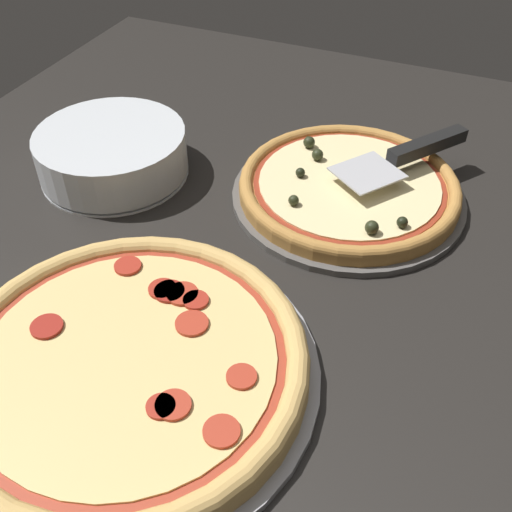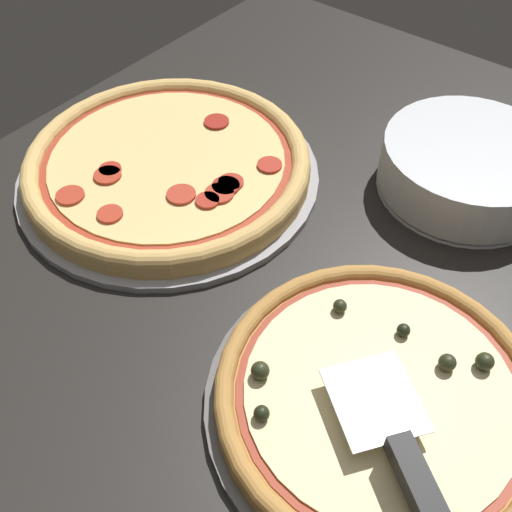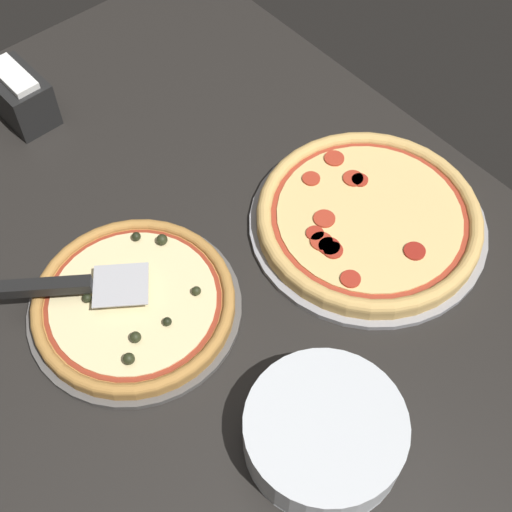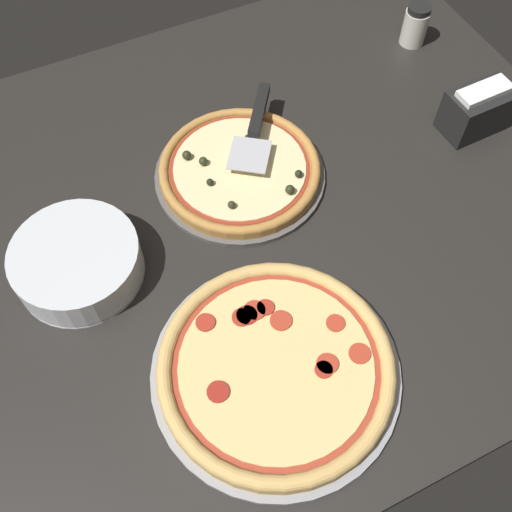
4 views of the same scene
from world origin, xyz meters
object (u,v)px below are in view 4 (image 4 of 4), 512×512
(pizza_front, at_px, (240,169))
(parmesan_shaker, at_px, (415,25))
(pizza_back, at_px, (276,367))
(serving_spatula, at_px, (257,119))
(napkin_holder, at_px, (477,109))
(plate_stack, at_px, (77,262))

(pizza_front, relative_size, parmesan_shaker, 3.33)
(pizza_front, height_order, pizza_back, pizza_front)
(serving_spatula, bearing_deg, pizza_front, 45.40)
(napkin_holder, bearing_deg, serving_spatula, -21.49)
(pizza_back, relative_size, napkin_holder, 2.84)
(parmesan_shaker, distance_m, napkin_holder, 0.28)
(plate_stack, height_order, napkin_holder, napkin_holder)
(pizza_front, distance_m, napkin_holder, 0.50)
(plate_stack, distance_m, napkin_holder, 0.84)
(serving_spatula, relative_size, plate_stack, 0.94)
(serving_spatula, xyz_separation_m, parmesan_shaker, (-0.45, -0.12, -0.01))
(pizza_front, xyz_separation_m, pizza_back, (0.12, 0.39, 0.00))
(serving_spatula, distance_m, plate_stack, 0.45)
(pizza_back, xyz_separation_m, serving_spatula, (-0.19, -0.47, 0.03))
(plate_stack, bearing_deg, pizza_back, 125.39)
(pizza_back, bearing_deg, napkin_holder, -153.38)
(napkin_holder, bearing_deg, pizza_front, -10.22)
(serving_spatula, distance_m, napkin_holder, 0.45)
(pizza_back, relative_size, plate_stack, 1.70)
(napkin_holder, bearing_deg, parmesan_shaker, -97.97)
(serving_spatula, relative_size, parmesan_shaker, 2.20)
(pizza_front, relative_size, plate_stack, 1.41)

